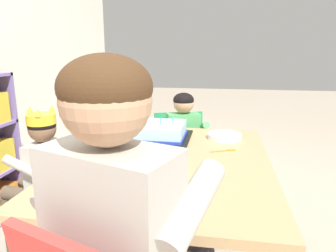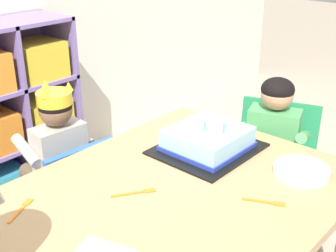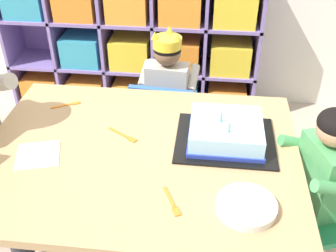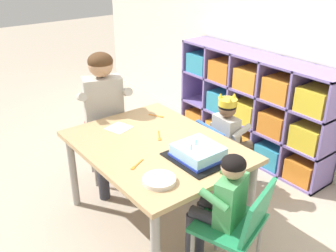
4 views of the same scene
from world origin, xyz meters
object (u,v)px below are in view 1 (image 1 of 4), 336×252
Objects in this scene: fork_near_cake_tray at (147,162)px; activity_table at (169,173)px; fork_beside_plate_stack at (225,151)px; child_with_crown at (38,167)px; guest_at_table_side at (185,139)px; adult_helper_seated at (129,223)px; paper_plate_stack at (224,136)px; classroom_chair_guest_side at (181,151)px; birthday_cake_on_tray at (161,132)px; classroom_chair_blue at (59,196)px; fork_scattered_mid_table at (76,187)px.

activity_table is at bearing 163.66° from fork_near_cake_tray.
child_with_crown is at bearing -18.72° from fork_beside_plate_stack.
fork_near_cake_tray is at bearing -115.27° from guest_at_table_side.
adult_helper_seated is 5.82× the size of paper_plate_stack.
classroom_chair_guest_side is 0.68m from fork_beside_plate_stack.
guest_at_table_side reaches higher than paper_plate_stack.
fork_near_cake_tray is (-0.39, -0.01, -0.03)m from birthday_cake_on_tray.
child_with_crown is (0.01, 0.10, 0.15)m from classroom_chair_blue.
paper_plate_stack is 0.90m from fork_scattered_mid_table.
child_with_crown reaches higher than birthday_cake_on_tray.
guest_at_table_side is at bearing -70.23° from adult_helper_seated.
child_with_crown is 1.00m from paper_plate_stack.
adult_helper_seated is 0.42m from fork_scattered_mid_table.
paper_plate_stack is at bearing 175.93° from fork_near_cake_tray.
paper_plate_stack reaches higher than classroom_chair_blue.
fork_scattered_mid_table is at bearing 142.53° from activity_table.
fork_near_cake_tray is at bearing 7.89° from fork_beside_plate_stack.
child_with_crown is at bearing -157.54° from guest_at_table_side.
child_with_crown is at bearing -89.52° from classroom_chair_blue.
fork_scattered_mid_table is at bearing 50.59° from child_with_crown.
classroom_chair_blue is at bearing -152.49° from guest_at_table_side.
paper_plate_stack is at bearing 117.90° from classroom_chair_blue.
paper_plate_stack is 1.60× the size of fork_scattered_mid_table.
adult_helper_seated is at bearing 41.82° from fork_near_cake_tray.
fork_beside_plate_stack is (-0.16, -0.35, -0.03)m from birthday_cake_on_tray.
activity_table is 1.90× the size of classroom_chair_blue.
adult_helper_seated is at bearing 167.14° from paper_plate_stack.
classroom_chair_guest_side is 5.27× the size of fork_near_cake_tray.
adult_helper_seated is at bearing 45.91° from classroom_chair_blue.
paper_plate_stack reaches higher than fork_beside_plate_stack.
activity_table is at bearing 146.64° from paper_plate_stack.
birthday_cake_on_tray is (0.31, 0.10, 0.11)m from activity_table.
classroom_chair_blue is at bearing 90.48° from child_with_crown.
adult_helper_seated is at bearing 47.75° from fork_beside_plate_stack.
fork_beside_plate_stack is at bearing 103.36° from classroom_chair_blue.
child_with_crown is 0.66m from birthday_cake_on_tray.
fork_near_cake_tray is at bearing 84.71° from child_with_crown.
classroom_chair_blue is at bearing -29.95° from adult_helper_seated.
classroom_chair_guest_side is at bearing -150.96° from fork_near_cake_tray.
guest_at_table_side reaches higher than birthday_cake_on_tray.
child_with_crown reaches higher than classroom_chair_blue.
adult_helper_seated reaches higher than guest_at_table_side.
adult_helper_seated reaches higher than fork_beside_plate_stack.
activity_table is at bearing 92.16° from child_with_crown.
classroom_chair_guest_side is at bearing 139.61° from fork_scattered_mid_table.
fork_scattered_mid_table is at bearing 165.12° from birthday_cake_on_tray.
fork_scattered_mid_table is at bearing 144.57° from paper_plate_stack.
paper_plate_stack reaches higher than fork_scattered_mid_table.
classroom_chair_blue is 0.91× the size of classroom_chair_guest_side.
fork_scattered_mid_table is at bearing 18.29° from fork_beside_plate_stack.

